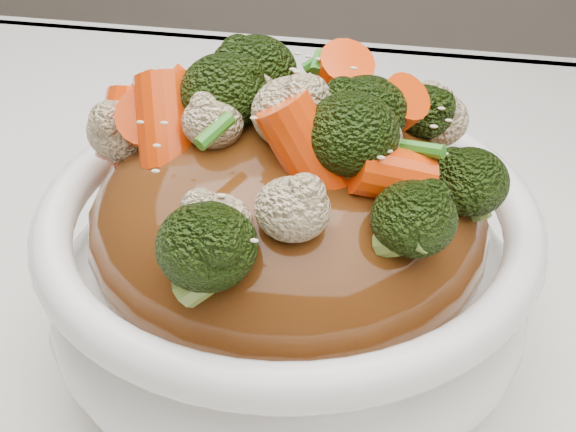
# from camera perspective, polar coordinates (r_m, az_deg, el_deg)

# --- Properties ---
(tablecloth) EXTENTS (1.20, 0.80, 0.04)m
(tablecloth) POSITION_cam_1_polar(r_m,az_deg,el_deg) (0.45, 3.12, -11.19)
(tablecloth) COLOR white
(tablecloth) RESTS_ON dining_table
(bowl) EXTENTS (0.31, 0.31, 0.09)m
(bowl) POSITION_cam_1_polar(r_m,az_deg,el_deg) (0.41, 0.00, -4.15)
(bowl) COLOR white
(bowl) RESTS_ON tablecloth
(sauce_base) EXTENTS (0.24, 0.24, 0.11)m
(sauce_base) POSITION_cam_1_polar(r_m,az_deg,el_deg) (0.39, -0.00, -0.40)
(sauce_base) COLOR #572B0E
(sauce_base) RESTS_ON bowl
(carrots) EXTENTS (0.24, 0.24, 0.06)m
(carrots) POSITION_cam_1_polar(r_m,az_deg,el_deg) (0.35, -0.00, 8.81)
(carrots) COLOR #FF4608
(carrots) RESTS_ON sauce_base
(broccoli) EXTENTS (0.24, 0.24, 0.05)m
(broccoli) POSITION_cam_1_polar(r_m,az_deg,el_deg) (0.35, -0.00, 8.64)
(broccoli) COLOR black
(broccoli) RESTS_ON sauce_base
(cauliflower) EXTENTS (0.24, 0.24, 0.04)m
(cauliflower) POSITION_cam_1_polar(r_m,az_deg,el_deg) (0.35, -0.00, 8.32)
(cauliflower) COLOR beige
(cauliflower) RESTS_ON sauce_base
(scallions) EXTENTS (0.18, 0.18, 0.02)m
(scallions) POSITION_cam_1_polar(r_m,az_deg,el_deg) (0.35, 0.00, 8.97)
(scallions) COLOR #2E7E1D
(scallions) RESTS_ON sauce_base
(sesame_seeds) EXTENTS (0.22, 0.22, 0.01)m
(sesame_seeds) POSITION_cam_1_polar(r_m,az_deg,el_deg) (0.35, -0.00, 8.97)
(sesame_seeds) COLOR beige
(sesame_seeds) RESTS_ON sauce_base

